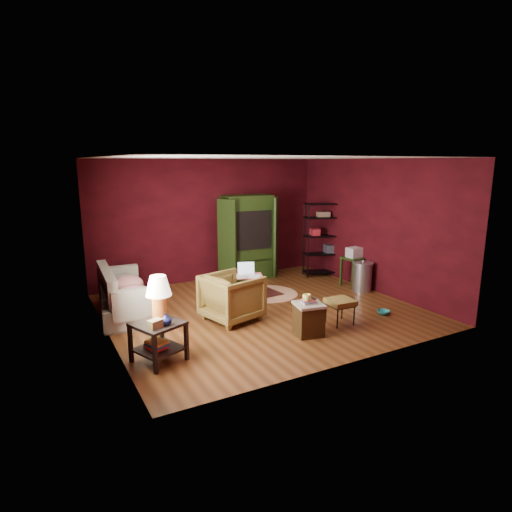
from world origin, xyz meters
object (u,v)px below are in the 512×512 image
Objects in this scene: armchair at (232,295)px; tv_armoire at (247,236)px; sofa at (122,296)px; laptop_desk at (247,278)px; wire_shelving at (323,236)px; hamper at (309,318)px; side_table at (158,310)px.

armchair is 0.46× the size of tv_armoire.
tv_armoire reaches higher than sofa.
tv_armoire reaches higher than laptop_desk.
laptop_desk is (0.70, 0.80, 0.02)m from armchair.
sofa is at bearing -156.99° from wire_shelving.
hamper is 0.34× the size of wire_shelving.
laptop_desk is (-0.09, 2.00, 0.20)m from hamper.
wire_shelving is (2.46, 2.89, 0.70)m from hamper.
wire_shelving is at bearing 41.12° from laptop_desk.
hamper is 2.01m from laptop_desk.
hamper is at bearing -113.45° from wire_shelving.
side_table reaches higher than sofa.
wire_shelving is at bearing -18.13° from tv_armoire.
hamper is 0.79× the size of laptop_desk.
armchair is 2.86m from tv_armoire.
tv_armoire is (0.74, 3.55, 0.75)m from hamper.
side_table is at bearing -121.36° from laptop_desk.
armchair is 1.49× the size of hamper.
laptop_desk is (2.35, -0.37, 0.11)m from sofa.
tv_armoire is at bearing 78.25° from hamper.
wire_shelving reaches higher than sofa.
hamper is at bearing -7.30° from side_table.
laptop_desk is 0.39× the size of tv_armoire.
laptop_desk is at bearing -143.70° from wire_shelving.
wire_shelving is (1.72, -0.65, -0.06)m from tv_armoire.
laptop_desk reaches higher than sofa.
laptop_desk is at bearing -55.49° from armchair.
armchair is at bearing -120.23° from tv_armoire.
hamper is at bearing -160.90° from armchair.
armchair is 1.06m from laptop_desk.
wire_shelving is at bearing 49.69° from hamper.
sofa is 3.46m from tv_armoire.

